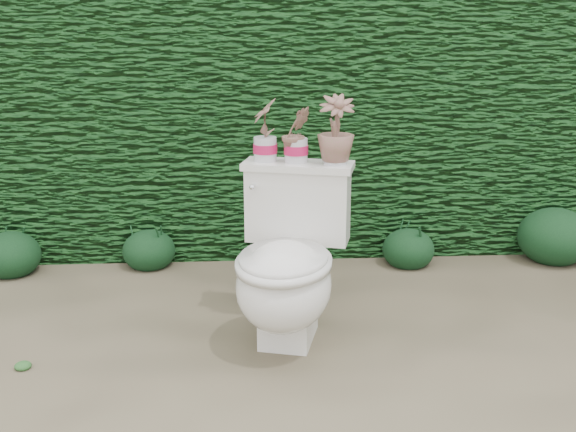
{
  "coord_description": "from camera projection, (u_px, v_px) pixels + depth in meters",
  "views": [
    {
      "loc": [
        -0.19,
        -2.94,
        1.47
      ],
      "look_at": [
        0.0,
        0.17,
        0.55
      ],
      "focal_mm": 45.0,
      "sensor_mm": 36.0,
      "label": 1
    }
  ],
  "objects": [
    {
      "name": "hedge",
      "position": [
        273.0,
        113.0,
        4.54
      ],
      "size": [
        8.0,
        1.0,
        1.6
      ],
      "primitive_type": "cube",
      "color": "#1E5A1E",
      "rests_on": "ground"
    },
    {
      "name": "toilet",
      "position": [
        288.0,
        267.0,
        3.17
      ],
      "size": [
        0.62,
        0.77,
        0.78
      ],
      "rotation": [
        0.0,
        0.0,
        -0.26
      ],
      "color": "silver",
      "rests_on": "ground"
    },
    {
      "name": "liriope_clump_4",
      "position": [
        409.0,
        245.0,
        4.19
      ],
      "size": [
        0.3,
        0.3,
        0.24
      ],
      "primitive_type": "ellipsoid",
      "color": "#153C1A",
      "rests_on": "ground"
    },
    {
      "name": "liriope_clump_3",
      "position": [
        281.0,
        246.0,
        4.15
      ],
      "size": [
        0.32,
        0.32,
        0.25
      ],
      "primitive_type": "ellipsoid",
      "color": "#153C1A",
      "rests_on": "ground"
    },
    {
      "name": "liriope_clump_5",
      "position": [
        555.0,
        232.0,
        4.25
      ],
      "size": [
        0.43,
        0.43,
        0.34
      ],
      "primitive_type": "ellipsoid",
      "color": "#153C1A",
      "rests_on": "ground"
    },
    {
      "name": "liriope_clump_2",
      "position": [
        149.0,
        246.0,
        4.17
      ],
      "size": [
        0.3,
        0.3,
        0.24
      ],
      "primitive_type": "ellipsoid",
      "color": "#153C1A",
      "rests_on": "ground"
    },
    {
      "name": "potted_plant_left",
      "position": [
        265.0,
        132.0,
        3.26
      ],
      "size": [
        0.1,
        0.14,
        0.27
      ],
      "primitive_type": "imported",
      "rotation": [
        0.0,
        0.0,
        4.72
      ],
      "color": "#397123",
      "rests_on": "toilet"
    },
    {
      "name": "ground",
      "position": [
        290.0,
        344.0,
        3.24
      ],
      "size": [
        60.0,
        60.0,
        0.0
      ],
      "primitive_type": "plane",
      "color": "#796D53",
      "rests_on": "ground"
    },
    {
      "name": "potted_plant_center",
      "position": [
        296.0,
        136.0,
        3.24
      ],
      "size": [
        0.16,
        0.14,
        0.24
      ],
      "primitive_type": "imported",
      "rotation": [
        0.0,
        0.0,
        0.31
      ],
      "color": "#397123",
      "rests_on": "toilet"
    },
    {
      "name": "liriope_clump_1",
      "position": [
        10.0,
        250.0,
        4.05
      ],
      "size": [
        0.34,
        0.34,
        0.27
      ],
      "primitive_type": "ellipsoid",
      "color": "#153C1A",
      "rests_on": "ground"
    },
    {
      "name": "potted_plant_right",
      "position": [
        336.0,
        132.0,
        3.2
      ],
      "size": [
        0.16,
        0.16,
        0.29
      ],
      "primitive_type": "imported",
      "rotation": [
        0.0,
        0.0,
        -0.0
      ],
      "color": "#397123",
      "rests_on": "toilet"
    }
  ]
}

